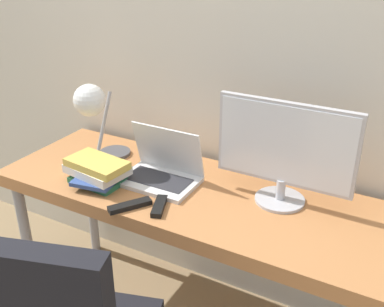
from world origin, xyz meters
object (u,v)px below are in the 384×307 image
at_px(laptop, 162,170).
at_px(book_stack, 98,171).
at_px(monitor, 285,150).
at_px(desk_lamp, 93,107).

height_order(laptop, book_stack, laptop).
bearing_deg(monitor, book_stack, -162.09).
xyz_separation_m(monitor, book_stack, (-0.71, -0.23, -0.16)).
distance_m(laptop, monitor, 0.53).
relative_size(laptop, book_stack, 1.15).
distance_m(desk_lamp, book_stack, 0.28).
relative_size(laptop, monitor, 0.61).
bearing_deg(laptop, book_stack, -146.59).
xyz_separation_m(laptop, desk_lamp, (-0.33, -0.01, 0.23)).
relative_size(monitor, book_stack, 1.90).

